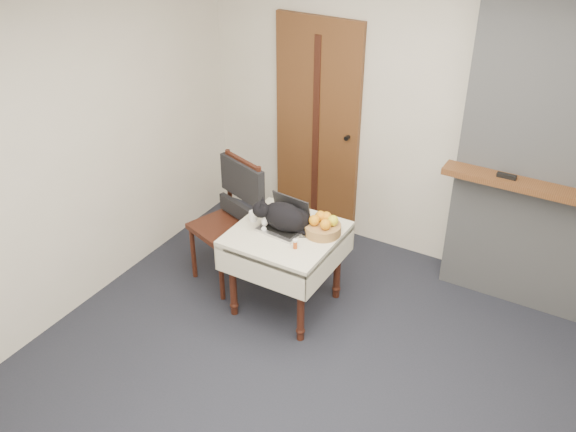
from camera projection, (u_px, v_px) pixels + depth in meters
name	position (u px, v px, depth m)	size (l,w,h in m)	color
ground	(334.00, 404.00, 4.29)	(4.50, 4.50, 0.00)	black
room_shell	(381.00, 137.00, 3.73)	(4.52, 4.01, 2.61)	beige
door	(317.00, 129.00, 5.76)	(0.82, 0.10, 2.00)	brown
chimney	(568.00, 155.00, 4.60)	(1.62, 0.48, 2.60)	gray
side_table	(286.00, 244.00, 4.89)	(0.78, 0.78, 0.70)	#3A190F
laptop	(286.00, 221.00, 4.85)	(0.36, 0.31, 0.25)	#B7B7BC
cat	(285.00, 217.00, 4.80)	(0.54, 0.33, 0.26)	black
cream_jar	(253.00, 216.00, 4.96)	(0.07, 0.07, 0.08)	white
pill_bottle	(295.00, 244.00, 4.62)	(0.04, 0.04, 0.07)	#A13F13
fruit_basket	(323.00, 226.00, 4.78)	(0.28, 0.28, 0.16)	#A36941
desk_clutter	(313.00, 233.00, 4.81)	(0.14, 0.02, 0.01)	black
chair	(235.00, 205.00, 5.22)	(0.61, 0.60, 1.07)	#3A190F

